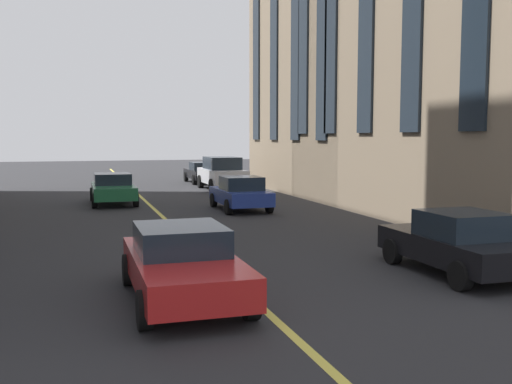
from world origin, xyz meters
TOP-DOWN VIEW (x-y plane):
  - lane_centre_line at (20.00, 0.00)m, footprint 80.00×0.16m
  - car_blue_far at (26.18, -3.38)m, footprint 3.90×1.89m
  - car_black_parked_a at (40.80, -4.90)m, footprint 4.40×1.95m
  - car_red_near at (13.59, 1.25)m, footprint 4.40×1.95m
  - car_black_oncoming at (13.85, -4.90)m, footprint 3.90×1.89m
  - car_green_parked_b at (30.13, 1.51)m, footprint 4.40×1.95m
  - car_white_trailing at (35.55, -4.90)m, footprint 4.70×2.14m
  - building_right_far at (32.20, -12.56)m, footprint 13.15×10.25m

SIDE VIEW (x-z plane):
  - lane_centre_line at x=20.00m, z-range 0.00..0.01m
  - car_blue_far at x=26.18m, z-range 0.00..1.40m
  - car_black_oncoming at x=13.85m, z-range 0.00..1.40m
  - car_black_parked_a at x=40.80m, z-range 0.02..1.39m
  - car_red_near at x=13.59m, z-range 0.02..1.39m
  - car_green_parked_b at x=30.13m, z-range 0.02..1.39m
  - car_white_trailing at x=35.55m, z-range 0.03..1.91m
  - building_right_far at x=32.20m, z-range 0.00..20.44m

